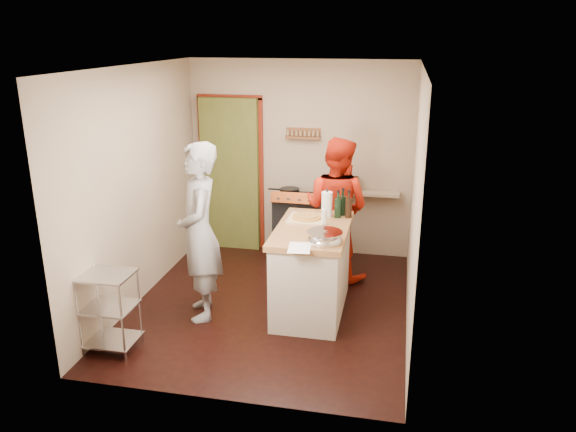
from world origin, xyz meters
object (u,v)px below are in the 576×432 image
object	(u,v)px
person_red	(336,208)
person_stripe	(199,232)
wire_shelving	(109,308)
stove	(298,227)
island	(312,267)

from	to	relation	value
person_red	person_stripe	bearing A→B (deg)	68.23
wire_shelving	person_stripe	bearing A→B (deg)	53.89
person_stripe	person_red	xyz separation A→B (m)	(1.27, 1.33, -0.07)
wire_shelving	person_stripe	distance (m)	1.16
stove	person_red	bearing A→B (deg)	-38.97
person_stripe	island	bearing A→B (deg)	84.31
wire_shelving	person_red	distance (m)	2.91
person_stripe	stove	bearing A→B (deg)	136.03
stove	wire_shelving	size ratio (longest dim) A/B	1.26
stove	island	xyz separation A→B (m)	(0.42, -1.44, 0.06)
wire_shelving	person_red	world-z (taller)	person_red
island	person_red	size ratio (longest dim) A/B	0.80
person_stripe	person_red	distance (m)	1.84
island	wire_shelving	bearing A→B (deg)	-146.04
island	person_stripe	bearing A→B (deg)	-163.55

